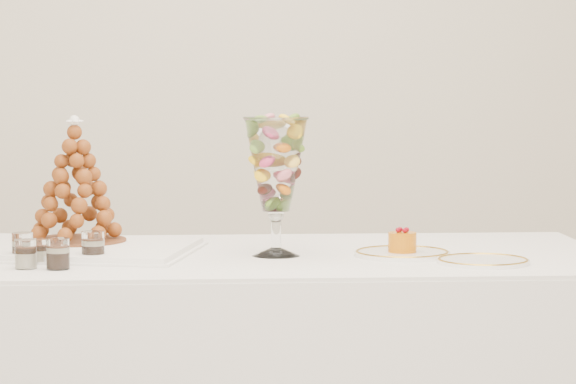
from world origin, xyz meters
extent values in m
cube|color=silver|center=(0.00, 2.00, 1.40)|extent=(4.50, 0.04, 2.80)
cube|color=white|center=(-0.13, 0.37, 0.81)|extent=(2.17, 0.93, 0.01)
cube|color=white|center=(-0.44, 0.44, 0.83)|extent=(0.69, 0.58, 0.02)
cylinder|color=white|center=(0.08, 0.33, 0.83)|extent=(0.13, 0.13, 0.02)
cylinder|color=white|center=(0.08, 0.33, 0.88)|extent=(0.03, 0.03, 0.09)
sphere|color=white|center=(0.08, 0.33, 0.92)|extent=(0.04, 0.04, 0.04)
cylinder|color=white|center=(0.40, 0.29, 0.82)|extent=(0.25, 0.25, 0.01)
cylinder|color=white|center=(0.58, 0.14, 0.82)|extent=(0.23, 0.23, 0.01)
cylinder|color=white|center=(-0.56, 0.29, 0.85)|extent=(0.07, 0.07, 0.07)
cylinder|color=white|center=(-0.51, 0.24, 0.85)|extent=(0.05, 0.05, 0.06)
cylinder|color=white|center=(-0.38, 0.26, 0.86)|extent=(0.07, 0.07, 0.08)
cylinder|color=white|center=(-0.54, 0.16, 0.85)|extent=(0.06, 0.06, 0.07)
cylinder|color=white|center=(-0.46, 0.14, 0.85)|extent=(0.06, 0.06, 0.07)
cylinder|color=brown|center=(-0.44, 0.52, 0.84)|extent=(0.27, 0.27, 0.01)
cone|color=brown|center=(-0.44, 0.52, 1.00)|extent=(0.24, 0.24, 0.32)
sphere|color=white|center=(-0.44, 0.52, 1.16)|extent=(0.03, 0.03, 0.03)
cylinder|color=#CE6C09|center=(0.40, 0.28, 0.85)|extent=(0.07, 0.07, 0.05)
sphere|color=maroon|center=(0.42, 0.29, 0.89)|extent=(0.01, 0.01, 0.01)
sphere|color=maroon|center=(0.40, 0.29, 0.89)|extent=(0.01, 0.01, 0.01)
sphere|color=maroon|center=(0.39, 0.28, 0.89)|extent=(0.01, 0.01, 0.01)
sphere|color=maroon|center=(0.41, 0.27, 0.89)|extent=(0.01, 0.01, 0.01)
camera|label=1|loc=(-0.23, -3.13, 1.28)|focal=85.00mm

